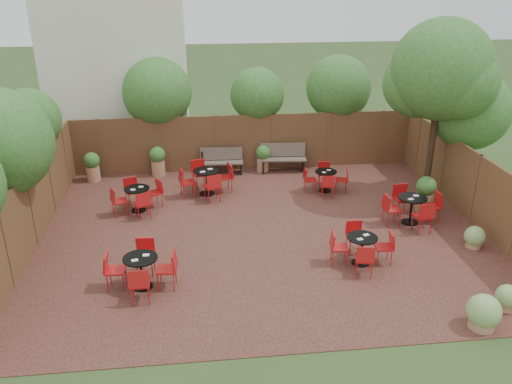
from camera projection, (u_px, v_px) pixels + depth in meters
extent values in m
plane|color=#354F23|center=(263.00, 232.00, 14.38)|extent=(80.00, 80.00, 0.00)
cube|color=#341915|center=(263.00, 232.00, 14.38)|extent=(12.00, 10.00, 0.02)
cube|color=#542E1F|center=(245.00, 143.00, 18.56)|extent=(12.00, 0.08, 2.00)
cube|color=#542E1F|center=(30.00, 210.00, 13.35)|extent=(0.08, 10.00, 2.00)
cube|color=#542E1F|center=(476.00, 189.00, 14.63)|extent=(0.08, 10.00, 2.00)
cube|color=silver|center=(118.00, 46.00, 19.65)|extent=(5.00, 4.00, 8.00)
sphere|color=#2C6320|center=(29.00, 120.00, 15.42)|extent=(1.88, 1.88, 1.88)
sphere|color=#2C6320|center=(157.00, 92.00, 18.21)|extent=(2.40, 2.40, 2.40)
sphere|color=#2C6320|center=(257.00, 94.00, 18.54)|extent=(1.92, 1.92, 1.92)
sphere|color=#2C6320|center=(338.00, 88.00, 18.99)|extent=(2.36, 2.36, 2.36)
sphere|color=#2C6320|center=(471.00, 111.00, 15.84)|extent=(2.39, 2.39, 2.39)
cylinder|color=black|center=(433.00, 133.00, 15.77)|extent=(0.23, 0.23, 4.20)
sphere|color=#2C6320|center=(442.00, 70.00, 15.03)|extent=(2.94, 2.94, 2.94)
sphere|color=#2C6320|center=(418.00, 83.00, 15.52)|extent=(2.06, 2.06, 2.06)
sphere|color=#2C6320|center=(460.00, 82.00, 14.82)|extent=(2.15, 2.15, 2.15)
cube|color=brown|center=(222.00, 163.00, 18.27)|extent=(1.49, 0.50, 0.05)
cube|color=brown|center=(221.00, 154.00, 18.35)|extent=(1.48, 0.17, 0.45)
cube|color=black|center=(203.00, 169.00, 18.29)|extent=(0.08, 0.44, 0.39)
cube|color=black|center=(241.00, 168.00, 18.43)|extent=(0.08, 0.44, 0.39)
cube|color=brown|center=(283.00, 159.00, 18.49)|extent=(1.64, 0.63, 0.05)
cube|color=brown|center=(283.00, 150.00, 18.57)|extent=(1.60, 0.27, 0.48)
cube|color=black|center=(263.00, 167.00, 18.51)|extent=(0.11, 0.48, 0.43)
cube|color=black|center=(303.00, 165.00, 18.66)|extent=(0.11, 0.48, 0.43)
cylinder|color=black|center=(143.00, 286.00, 11.87)|extent=(0.45, 0.45, 0.03)
cylinder|color=black|center=(142.00, 272.00, 11.72)|extent=(0.05, 0.05, 0.72)
cylinder|color=black|center=(140.00, 258.00, 11.58)|extent=(0.78, 0.78, 0.03)
cube|color=white|center=(146.00, 255.00, 11.66)|extent=(0.15, 0.11, 0.02)
cube|color=white|center=(135.00, 260.00, 11.45)|extent=(0.15, 0.11, 0.02)
cylinder|color=black|center=(360.00, 263.00, 12.83)|extent=(0.43, 0.43, 0.03)
cylinder|color=black|center=(361.00, 250.00, 12.69)|extent=(0.05, 0.05, 0.68)
cylinder|color=black|center=(362.00, 237.00, 12.55)|extent=(0.74, 0.74, 0.03)
cube|color=white|center=(366.00, 235.00, 12.63)|extent=(0.15, 0.12, 0.01)
cube|color=white|center=(360.00, 239.00, 12.43)|extent=(0.15, 0.12, 0.01)
cylinder|color=black|center=(139.00, 210.00, 15.61)|extent=(0.43, 0.43, 0.03)
cylinder|color=black|center=(138.00, 200.00, 15.47)|extent=(0.05, 0.05, 0.69)
cylinder|color=black|center=(137.00, 189.00, 15.34)|extent=(0.74, 0.74, 0.03)
cube|color=white|center=(141.00, 187.00, 15.41)|extent=(0.16, 0.14, 0.01)
cube|color=white|center=(133.00, 190.00, 15.21)|extent=(0.16, 0.14, 0.01)
cylinder|color=black|center=(325.00, 190.00, 17.02)|extent=(0.40, 0.40, 0.03)
cylinder|color=black|center=(325.00, 181.00, 16.89)|extent=(0.05, 0.05, 0.64)
cylinder|color=black|center=(326.00, 172.00, 16.76)|extent=(0.70, 0.70, 0.03)
cube|color=white|center=(329.00, 170.00, 16.83)|extent=(0.14, 0.10, 0.01)
cube|color=white|center=(324.00, 172.00, 16.64)|extent=(0.14, 0.10, 0.01)
cylinder|color=black|center=(410.00, 222.00, 14.88)|extent=(0.46, 0.46, 0.03)
cylinder|color=black|center=(411.00, 210.00, 14.73)|extent=(0.05, 0.05, 0.74)
cylinder|color=black|center=(413.00, 198.00, 14.58)|extent=(0.80, 0.80, 0.03)
cube|color=white|center=(416.00, 196.00, 14.67)|extent=(0.15, 0.12, 0.02)
cube|color=white|center=(411.00, 199.00, 14.45)|extent=(0.15, 0.12, 0.02)
cylinder|color=black|center=(207.00, 194.00, 16.77)|extent=(0.48, 0.48, 0.03)
cylinder|color=black|center=(206.00, 182.00, 16.62)|extent=(0.05, 0.05, 0.76)
cylinder|color=black|center=(206.00, 171.00, 16.47)|extent=(0.83, 0.83, 0.03)
cube|color=white|center=(210.00, 169.00, 16.55)|extent=(0.18, 0.15, 0.02)
cube|color=white|center=(203.00, 172.00, 16.33)|extent=(0.18, 0.15, 0.02)
cylinder|color=#A87554|center=(158.00, 168.00, 18.24)|extent=(0.47, 0.47, 0.54)
sphere|color=#2C6320|center=(157.00, 155.00, 18.05)|extent=(0.56, 0.56, 0.56)
cylinder|color=#A87554|center=(263.00, 164.00, 18.64)|extent=(0.43, 0.43, 0.49)
sphere|color=#2C6320|center=(263.00, 153.00, 18.46)|extent=(0.51, 0.51, 0.51)
cylinder|color=#A87554|center=(93.00, 173.00, 17.76)|extent=(0.46, 0.46, 0.52)
sphere|color=#2C6320|center=(92.00, 160.00, 17.57)|extent=(0.55, 0.55, 0.55)
cylinder|color=#A87554|center=(424.00, 202.00, 15.55)|extent=(0.49, 0.49, 0.56)
sphere|color=#2C6320|center=(426.00, 186.00, 15.35)|extent=(0.59, 0.59, 0.59)
cylinder|color=#A87554|center=(506.00, 305.00, 11.08)|extent=(0.38, 0.38, 0.17)
sphere|color=#779D51|center=(508.00, 297.00, 10.99)|extent=(0.51, 0.51, 0.51)
cylinder|color=#A87554|center=(481.00, 323.00, 10.48)|extent=(0.50, 0.50, 0.23)
sphere|color=#779D51|center=(484.00, 311.00, 10.37)|extent=(0.68, 0.68, 0.68)
cylinder|color=#A87554|center=(473.00, 244.00, 13.55)|extent=(0.39, 0.39, 0.18)
sphere|color=#779D51|center=(475.00, 236.00, 13.46)|extent=(0.53, 0.53, 0.53)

